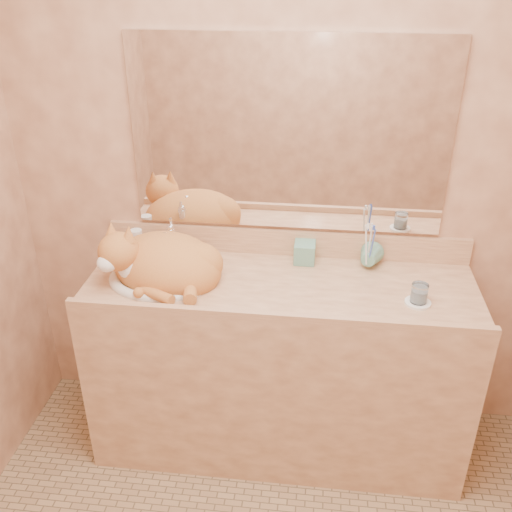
# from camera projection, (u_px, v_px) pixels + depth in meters

# --- Properties ---
(wall_back) EXTENTS (2.40, 0.02, 2.50)m
(wall_back) POSITION_uv_depth(u_px,v_px,m) (288.00, 169.00, 2.39)
(wall_back) COLOR #986145
(wall_back) RESTS_ON ground
(vanity_counter) EXTENTS (1.60, 0.55, 0.85)m
(vanity_counter) POSITION_uv_depth(u_px,v_px,m) (279.00, 366.00, 2.53)
(vanity_counter) COLOR #9E6947
(vanity_counter) RESTS_ON floor
(mirror) EXTENTS (1.30, 0.02, 0.80)m
(mirror) POSITION_uv_depth(u_px,v_px,m) (288.00, 137.00, 2.31)
(mirror) COLOR white
(mirror) RESTS_ON wall_back
(sink_basin) EXTENTS (0.51, 0.45, 0.14)m
(sink_basin) POSITION_uv_depth(u_px,v_px,m) (162.00, 265.00, 2.33)
(sink_basin) COLOR white
(sink_basin) RESTS_ON vanity_counter
(faucet) EXTENTS (0.08, 0.14, 0.18)m
(faucet) POSITION_uv_depth(u_px,v_px,m) (172.00, 241.00, 2.47)
(faucet) COLOR white
(faucet) RESTS_ON vanity_counter
(cat) EXTENTS (0.57, 0.52, 0.26)m
(cat) POSITION_uv_depth(u_px,v_px,m) (160.00, 260.00, 2.33)
(cat) COLOR #B6642A
(cat) RESTS_ON sink_basin
(soap_dispenser) EXTENTS (0.09, 0.09, 0.20)m
(soap_dispenser) POSITION_uv_depth(u_px,v_px,m) (305.00, 246.00, 2.41)
(soap_dispenser) COLOR #65A18C
(soap_dispenser) RESTS_ON vanity_counter
(toothbrush_cup) EXTENTS (0.13, 0.13, 0.09)m
(toothbrush_cup) POSITION_uv_depth(u_px,v_px,m) (368.00, 262.00, 2.40)
(toothbrush_cup) COLOR #65A18C
(toothbrush_cup) RESTS_ON vanity_counter
(toothbrushes) EXTENTS (0.04, 0.04, 0.22)m
(toothbrushes) POSITION_uv_depth(u_px,v_px,m) (369.00, 244.00, 2.36)
(toothbrushes) COLOR white
(toothbrushes) RESTS_ON toothbrush_cup
(saucer) EXTENTS (0.10, 0.10, 0.01)m
(saucer) POSITION_uv_depth(u_px,v_px,m) (418.00, 303.00, 2.20)
(saucer) COLOR white
(saucer) RESTS_ON vanity_counter
(water_glass) EXTENTS (0.06, 0.06, 0.08)m
(water_glass) POSITION_uv_depth(u_px,v_px,m) (419.00, 293.00, 2.18)
(water_glass) COLOR silver
(water_glass) RESTS_ON saucer
(lotion_bottle) EXTENTS (0.05, 0.05, 0.12)m
(lotion_bottle) POSITION_uv_depth(u_px,v_px,m) (137.00, 243.00, 2.53)
(lotion_bottle) COLOR white
(lotion_bottle) RESTS_ON vanity_counter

